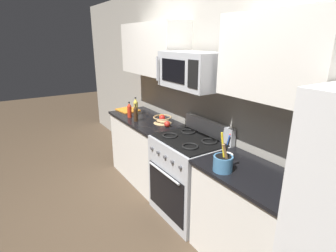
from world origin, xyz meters
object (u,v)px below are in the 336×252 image
Objects in this scene: bottle_hot_sauce at (129,110)px; utensil_crock at (223,162)px; prep_bowl at (227,156)px; range_oven at (188,177)px; microwave at (193,70)px; bottle_oil at (136,107)px; apple_loose at (167,124)px; cutting_board at (128,110)px; bottle_soy at (136,114)px; fruit_basket at (162,119)px.

utensil_crock is at bearing -0.79° from bottle_hot_sauce.
prep_bowl is at bearing 127.69° from utensil_crock.
bottle_hot_sauce reaches higher than prep_bowl.
range_oven is 1.18m from microwave.
prep_bowl is at bearing 1.43° from bottle_oil.
range_oven is at bearing -5.31° from apple_loose.
utensil_crock is (0.70, -0.18, 0.51)m from range_oven.
bottle_soy is (0.57, -0.14, 0.10)m from cutting_board.
apple_loose is at bearing 4.29° from cutting_board.
range_oven is 1.29m from bottle_hot_sauce.
apple_loose is 0.68× the size of prep_bowl.
range_oven is at bearing 165.31° from utensil_crock.
fruit_basket is (-1.39, 0.27, -0.03)m from utensil_crock.
range_oven reaches higher than apple_loose.
range_oven reaches higher than fruit_basket.
prep_bowl is at bearing -3.26° from fruit_basket.
prep_bowl is (0.55, -0.01, -0.72)m from microwave.
microwave is (-0.00, 0.03, 1.18)m from range_oven.
microwave is 3.25× the size of bottle_hot_sauce.
utensil_crock is 2.98× the size of prep_bowl.
bottle_oil reaches higher than range_oven.
utensil_crock is 1.42m from fruit_basket.
bottle_soy is (0.22, -0.01, 0.01)m from bottle_hot_sauce.
range_oven is 0.89m from utensil_crock.
bottle_hot_sauce is at bearing -62.74° from bottle_oil.
bottle_soy reaches higher than cutting_board.
range_oven is 3.35× the size of cutting_board.
bottle_hot_sauce is (-1.16, -0.18, -0.64)m from microwave.
range_oven is at bearing -7.19° from fruit_basket.
microwave is at bearing 179.08° from prep_bowl.
bottle_oil is at bearing -178.57° from prep_bowl.
bottle_hot_sauce is (-0.65, -0.21, 0.06)m from apple_loose.
cutting_board is (-1.51, -0.05, -0.73)m from microwave.
utensil_crock reaches higher than bottle_soy.
cutting_board is 0.60m from bottle_soy.
bottle_hot_sauce is 0.95× the size of bottle_soy.
apple_loose is at bearing 17.59° from bottle_hot_sauce.
cutting_board is (-1.51, -0.03, 0.44)m from range_oven.
utensil_crock reaches higher than fruit_basket.
bottle_hot_sauce is at bearing -171.04° from microwave.
fruit_basket is at bearing 7.93° from cutting_board.
microwave reaches higher than bottle_soy.
microwave is at bearing 163.37° from utensil_crock.
range_oven is 1.35m from bottle_oil.
utensil_crock is at bearing -4.62° from bottle_oil.
bottle_hot_sauce is at bearing -152.50° from fruit_basket.
utensil_crock reaches higher than bottle_hot_sauce.
fruit_basket is at bearing 45.63° from bottle_soy.
microwave reaches higher than apple_loose.
utensil_crock is 2.22m from cutting_board.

